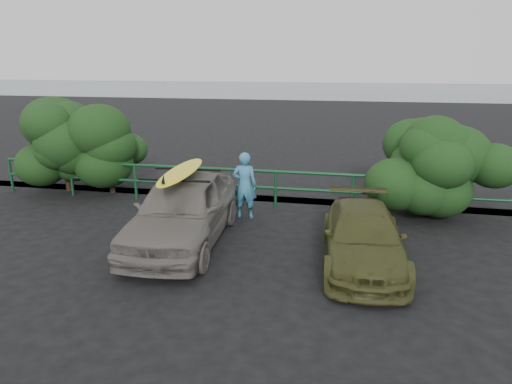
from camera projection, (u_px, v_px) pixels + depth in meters
The scene contains 10 objects.
ground at pixel (170, 294), 7.70m from camera, with size 80.00×80.00×0.00m, color black.
ocean at pixel (330, 89), 64.22m from camera, with size 200.00×200.00×0.00m, color slate.
guardrail at pixel (239, 187), 12.27m from camera, with size 14.00×0.08×1.04m, color #134525, non-canonical shape.
shrub_left at pixel (83, 151), 13.36m from camera, with size 3.20×2.40×2.51m, color #193B15, non-canonical shape.
shrub_right at pixel (434, 169), 11.61m from camera, with size 3.20×2.40×2.29m, color #193B15, non-canonical shape.
sedan at pixel (183, 209), 9.73m from camera, with size 1.75×4.36×1.48m, color slate.
olive_vehicle at pixel (363, 237), 8.77m from camera, with size 1.50×3.68×1.07m, color #40421D.
man at pixel (245, 185), 11.26m from camera, with size 0.61×0.40×1.67m, color teal.
roof_rack at pixel (181, 175), 9.51m from camera, with size 1.48×1.04×0.05m, color black, non-canonical shape.
surfboard at pixel (181, 172), 9.50m from camera, with size 0.55×2.64×0.08m, color yellow.
Camera 1 is at (2.79, -6.50, 3.79)m, focal length 32.00 mm.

